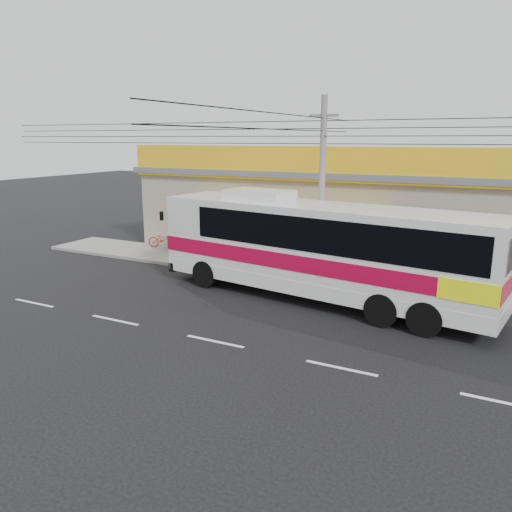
{
  "coord_description": "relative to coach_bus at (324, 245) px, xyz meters",
  "views": [
    {
      "loc": [
        7.6,
        -14.59,
        6.06
      ],
      "look_at": [
        -0.89,
        2.0,
        1.65
      ],
      "focal_mm": 35.0,
      "sensor_mm": 36.0,
      "label": 1
    }
  ],
  "objects": [
    {
      "name": "sidewalk",
      "position": [
        -1.57,
        3.27,
        -2.1
      ],
      "size": [
        30.0,
        3.2,
        0.15
      ],
      "primitive_type": "cube",
      "color": "slate",
      "rests_on": "ground"
    },
    {
      "name": "motorbike_dark",
      "position": [
        -8.68,
        3.93,
        -1.47
      ],
      "size": [
        1.9,
        1.0,
        1.1
      ],
      "primitive_type": "imported",
      "rotation": [
        0.0,
        0.0,
        1.29
      ],
      "color": "black",
      "rests_on": "sidewalk"
    },
    {
      "name": "lane_markings",
      "position": [
        -1.57,
        -5.23,
        -2.17
      ],
      "size": [
        50.0,
        0.12,
        0.01
      ],
      "primitive_type": null,
      "color": "silver",
      "rests_on": "ground"
    },
    {
      "name": "storefront_building",
      "position": [
        -1.57,
        8.81,
        0.13
      ],
      "size": [
        22.6,
        9.2,
        5.7
      ],
      "color": "gray",
      "rests_on": "ground"
    },
    {
      "name": "utility_pole",
      "position": [
        -0.66,
        1.47,
        4.15
      ],
      "size": [
        34.0,
        14.0,
        7.67
      ],
      "color": "slate",
      "rests_on": "ground"
    },
    {
      "name": "motorbike_red",
      "position": [
        -10.8,
        4.36,
        -1.56
      ],
      "size": [
        1.84,
        1.12,
        0.92
      ],
      "primitive_type": "imported",
      "rotation": [
        0.0,
        0.0,
        1.89
      ],
      "color": "maroon",
      "rests_on": "sidewalk"
    },
    {
      "name": "coach_bus",
      "position": [
        0.0,
        0.0,
        0.0
      ],
      "size": [
        13.43,
        4.69,
        4.06
      ],
      "rotation": [
        0.0,
        0.0,
        -0.15
      ],
      "color": "silver",
      "rests_on": "ground"
    },
    {
      "name": "ground",
      "position": [
        -1.57,
        -2.73,
        -2.17
      ],
      "size": [
        120.0,
        120.0,
        0.0
      ],
      "primitive_type": "plane",
      "color": "black",
      "rests_on": "ground"
    }
  ]
}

